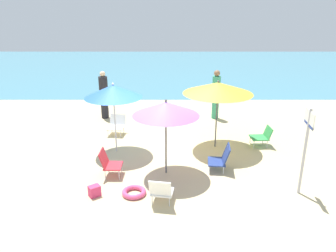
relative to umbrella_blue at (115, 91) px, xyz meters
name	(u,v)px	position (x,y,z in m)	size (l,w,h in m)	color
ground_plane	(162,160)	(1.27, -0.60, -1.75)	(40.00, 40.00, 0.00)	#CCB789
sea_water	(167,67)	(1.27, 13.41, -1.74)	(40.00, 16.00, 0.01)	teal
umbrella_blue	(115,91)	(0.00, 0.00, 0.00)	(1.56, 1.56, 1.98)	silver
umbrella_yellow	(220,88)	(2.84, 0.32, 0.01)	(1.94, 1.94, 1.98)	#4C4C51
umbrella_purple	(167,109)	(1.41, -1.28, -0.09)	(1.58, 1.58, 1.88)	#4C4C51
beach_chair_a	(264,136)	(4.23, 0.39, -1.43)	(0.59, 0.50, 0.58)	#33934C
beach_chair_b	(110,162)	(0.04, -1.44, -1.39)	(0.51, 0.50, 0.66)	red
beach_chair_c	(163,190)	(1.32, -2.66, -1.43)	(0.53, 0.58, 0.62)	white
beach_chair_d	(223,158)	(2.79, -1.14, -1.42)	(0.57, 0.59, 0.67)	navy
beach_chair_e	(118,124)	(-0.19, 1.38, -1.43)	(0.58, 0.64, 0.59)	white
person_a	(218,94)	(3.18, 2.94, -0.84)	(0.29, 0.29, 1.77)	#389970
person_b	(106,95)	(-0.85, 2.98, -0.88)	(0.31, 0.31, 1.73)	black
warning_sign	(308,139)	(4.35, -2.23, -0.46)	(0.08, 0.54, 1.95)	#ADADB2
swim_ring	(135,192)	(0.72, -2.29, -1.69)	(0.53, 0.53, 0.11)	#E54C7F
beach_bag	(96,191)	(-0.13, -2.35, -1.63)	(0.24, 0.18, 0.25)	#DB3866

